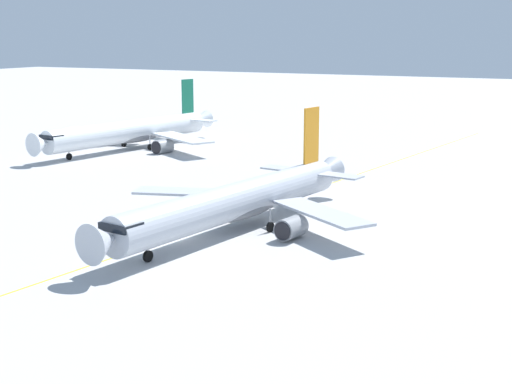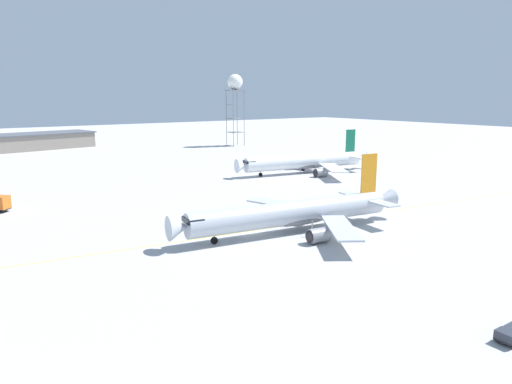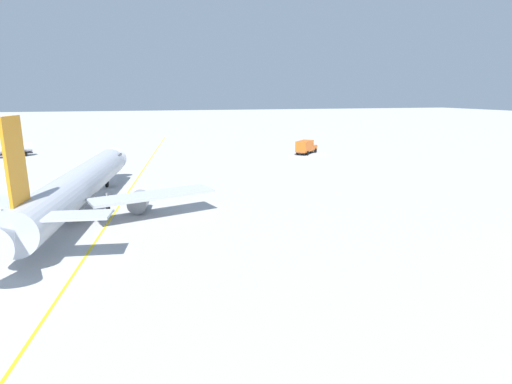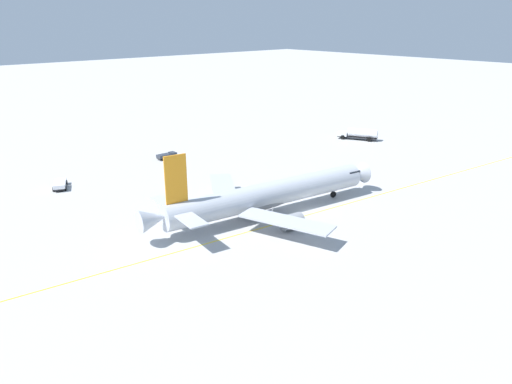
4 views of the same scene
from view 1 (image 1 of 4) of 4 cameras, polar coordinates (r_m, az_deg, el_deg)
The scene contains 4 objects.
ground_plane at distance 75.15m, azimuth -5.62°, elevation -3.78°, with size 600.00×600.00×0.00m, color #B2B2B2.
airliner_main at distance 78.22m, azimuth -1.40°, elevation -0.77°, with size 41.38×30.64×11.89m.
airliner_secondary at distance 135.51m, azimuth -9.61°, elevation 4.58°, with size 42.39×35.70×12.00m.
taxiway_centreline at distance 82.51m, azimuth -2.84°, elevation -2.29°, with size 179.68×23.47×0.01m.
Camera 1 is at (60.79, 39.13, 20.51)m, focal length 51.79 mm.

